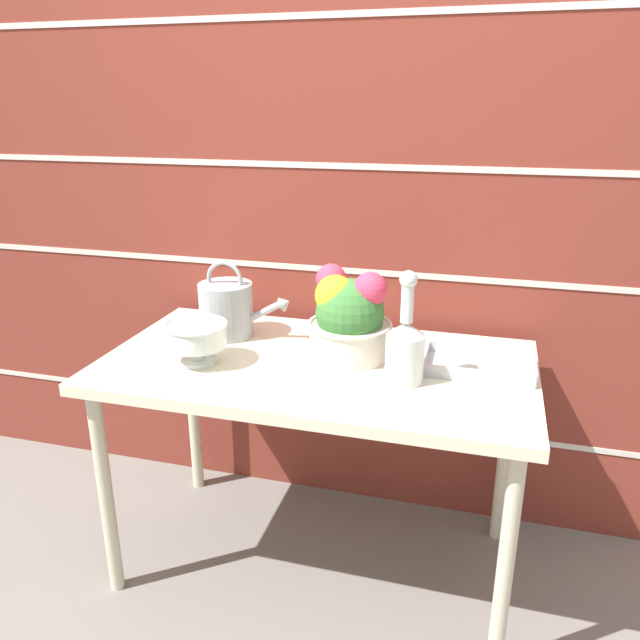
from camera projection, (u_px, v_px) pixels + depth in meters
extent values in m
plane|color=slate|center=(317.00, 559.00, 2.14)|extent=(12.00, 12.00, 0.00)
cube|color=maroon|center=(351.00, 218.00, 2.18)|extent=(3.60, 0.08, 2.20)
cube|color=beige|center=(346.00, 417.00, 2.39)|extent=(3.53, 0.00, 0.02)
cube|color=beige|center=(348.00, 271.00, 2.20)|extent=(3.53, 0.00, 0.02)
cube|color=beige|center=(349.00, 166.00, 2.08)|extent=(3.53, 0.00, 0.02)
cube|color=beige|center=(352.00, 14.00, 1.92)|extent=(3.53, 0.00, 0.02)
cube|color=beige|center=(317.00, 366.00, 1.90)|extent=(1.30, 0.71, 0.04)
cylinder|color=beige|center=(106.00, 494.00, 1.90)|extent=(0.04, 0.04, 0.70)
cylinder|color=beige|center=(505.00, 567.00, 1.61)|extent=(0.04, 0.04, 0.70)
cylinder|color=beige|center=(193.00, 408.00, 2.44)|extent=(0.04, 0.04, 0.70)
cylinder|color=beige|center=(505.00, 450.00, 2.14)|extent=(0.04, 0.04, 0.70)
cylinder|color=#93999E|center=(226.00, 310.00, 2.07)|extent=(0.18, 0.18, 0.18)
cylinder|color=#93999E|center=(266.00, 311.00, 2.03)|extent=(0.14, 0.02, 0.09)
cone|color=#93999E|center=(286.00, 303.00, 2.01)|extent=(0.05, 0.05, 0.06)
torus|color=#93999E|center=(225.00, 280.00, 2.04)|extent=(0.13, 0.01, 0.13)
cylinder|color=silver|center=(198.00, 361.00, 1.88)|extent=(0.11, 0.11, 0.01)
cylinder|color=silver|center=(198.00, 352.00, 1.87)|extent=(0.04, 0.04, 0.04)
sphere|color=silver|center=(198.00, 352.00, 1.87)|extent=(0.05, 0.05, 0.05)
cylinder|color=silver|center=(197.00, 335.00, 1.85)|extent=(0.18, 0.18, 0.07)
torus|color=silver|center=(196.00, 325.00, 1.84)|extent=(0.19, 0.19, 0.01)
cylinder|color=beige|center=(350.00, 340.00, 1.91)|extent=(0.25, 0.25, 0.10)
torus|color=beige|center=(350.00, 324.00, 1.90)|extent=(0.26, 0.26, 0.01)
sphere|color=#387033|center=(350.00, 313.00, 1.88)|extent=(0.21, 0.21, 0.21)
sphere|color=yellow|center=(335.00, 295.00, 1.87)|extent=(0.12, 0.12, 0.12)
sphere|color=#E03856|center=(331.00, 279.00, 1.90)|extent=(0.09, 0.09, 0.09)
sphere|color=#E03856|center=(370.00, 289.00, 1.84)|extent=(0.10, 0.10, 0.10)
cylinder|color=silver|center=(405.00, 358.00, 1.73)|extent=(0.11, 0.11, 0.14)
cone|color=silver|center=(406.00, 329.00, 1.70)|extent=(0.11, 0.11, 0.04)
cylinder|color=silver|center=(407.00, 304.00, 1.68)|extent=(0.03, 0.03, 0.10)
sphere|color=silver|center=(408.00, 279.00, 1.66)|extent=(0.05, 0.05, 0.05)
cube|color=#B7B7BC|center=(478.00, 369.00, 1.83)|extent=(0.31, 0.19, 0.01)
cube|color=#B7B7BC|center=(477.00, 376.00, 1.74)|extent=(0.31, 0.01, 0.04)
cube|color=#B7B7BC|center=(480.00, 352.00, 1.91)|extent=(0.31, 0.01, 0.04)
cube|color=#B7B7BC|center=(425.00, 358.00, 1.86)|extent=(0.01, 0.19, 0.04)
cube|color=#B7B7BC|center=(534.00, 369.00, 1.78)|extent=(0.01, 0.19, 0.04)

